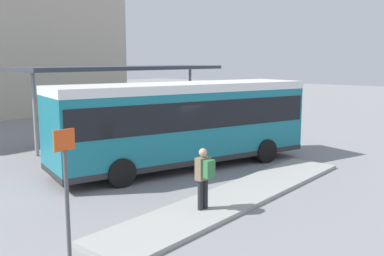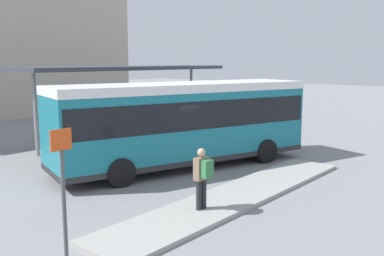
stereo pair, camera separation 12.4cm
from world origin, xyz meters
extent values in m
plane|color=gray|center=(0.00, 0.00, 0.00)|extent=(120.00, 120.00, 0.00)
cube|color=#9E9E99|center=(-1.77, -3.74, 0.06)|extent=(10.52, 1.80, 0.12)
cube|color=#197284|center=(0.00, 0.00, 1.78)|extent=(10.35, 5.42, 2.87)
cube|color=white|center=(0.00, 0.00, 3.07)|extent=(10.37, 5.45, 0.30)
cube|color=black|center=(0.00, 0.00, 2.13)|extent=(10.16, 5.39, 1.00)
cube|color=black|center=(4.78, -1.49, 2.13)|extent=(0.77, 2.26, 1.10)
cube|color=#28282B|center=(0.00, 0.00, 0.45)|extent=(10.36, 5.43, 0.20)
cylinder|color=black|center=(3.34, 0.24, 0.48)|extent=(0.99, 0.55, 0.95)
cylinder|color=black|center=(2.61, -2.10, 0.48)|extent=(0.99, 0.55, 0.95)
cylinder|color=black|center=(-2.61, 2.10, 0.48)|extent=(0.99, 0.55, 0.95)
cylinder|color=black|center=(-3.34, -0.24, 0.48)|extent=(0.99, 0.55, 0.95)
cylinder|color=#232328|center=(-3.63, -3.74, 0.52)|extent=(0.15, 0.15, 0.81)
cylinder|color=#232328|center=(-3.45, -3.76, 0.52)|extent=(0.15, 0.15, 0.81)
cube|color=#7A664C|center=(-3.54, -3.75, 1.23)|extent=(0.42, 0.25, 0.61)
cube|color=#337542|center=(-3.56, -3.96, 1.26)|extent=(0.32, 0.22, 0.46)
sphere|color=tan|center=(-3.54, -3.75, 1.67)|extent=(0.22, 0.22, 0.22)
torus|color=black|center=(9.14, 0.98, 0.37)|extent=(0.15, 0.75, 0.75)
torus|color=black|center=(9.00, 1.99, 0.37)|extent=(0.15, 0.75, 0.75)
cylinder|color=gold|center=(9.07, 1.49, 0.61)|extent=(0.15, 0.79, 0.04)
cylinder|color=gold|center=(9.04, 1.67, 0.55)|extent=(0.04, 0.04, 0.37)
cube|color=black|center=(9.04, 1.67, 0.74)|extent=(0.09, 0.19, 0.04)
cylinder|color=gold|center=(9.12, 1.08, 0.70)|extent=(0.48, 0.10, 0.03)
torus|color=black|center=(9.03, 1.82, 0.33)|extent=(0.06, 0.67, 0.67)
torus|color=black|center=(9.04, 2.73, 0.33)|extent=(0.06, 0.67, 0.67)
cylinder|color=silver|center=(9.04, 2.27, 0.55)|extent=(0.04, 0.70, 0.04)
cylinder|color=silver|center=(9.04, 2.44, 0.49)|extent=(0.04, 0.04, 0.33)
cube|color=black|center=(9.04, 2.44, 0.66)|extent=(0.07, 0.18, 0.04)
cylinder|color=silver|center=(9.03, 1.91, 0.62)|extent=(0.48, 0.04, 0.03)
torus|color=black|center=(9.39, 3.53, 0.34)|extent=(0.16, 0.70, 0.70)
torus|color=black|center=(9.54, 2.60, 0.34)|extent=(0.16, 0.70, 0.70)
cylinder|color=#287F3D|center=(9.47, 3.06, 0.57)|extent=(0.15, 0.73, 0.04)
cylinder|color=#287F3D|center=(9.49, 2.90, 0.52)|extent=(0.04, 0.04, 0.34)
cube|color=black|center=(9.49, 2.90, 0.69)|extent=(0.10, 0.19, 0.04)
cylinder|color=#287F3D|center=(9.41, 3.44, 0.65)|extent=(0.48, 0.11, 0.03)
cube|color=#383D47|center=(2.46, 6.04, 3.68)|extent=(11.99, 3.29, 0.18)
cylinder|color=gray|center=(-2.64, 6.04, 1.80)|extent=(0.16, 0.16, 3.59)
cylinder|color=gray|center=(7.55, 6.04, 1.80)|extent=(0.16, 0.16, 3.59)
cylinder|color=slate|center=(-2.21, 3.18, 0.29)|extent=(0.73, 0.73, 0.58)
sphere|color=#235B28|center=(-2.21, 3.18, 0.89)|extent=(0.83, 0.83, 0.83)
cylinder|color=#4C4C51|center=(-7.72, -3.81, 1.20)|extent=(0.08, 0.08, 2.40)
cube|color=#D84C19|center=(-7.72, -3.81, 2.60)|extent=(0.44, 0.03, 0.40)
camera|label=1|loc=(-12.14, -10.56, 4.04)|focal=40.00mm
camera|label=2|loc=(-12.06, -10.65, 4.04)|focal=40.00mm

